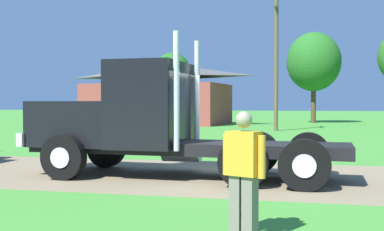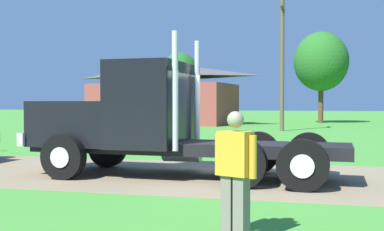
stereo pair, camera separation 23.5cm
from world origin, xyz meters
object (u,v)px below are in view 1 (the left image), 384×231
(truck_foreground_white, at_px, (145,124))
(visitor_by_barrel, at_px, (244,169))
(shed_building, at_px, (157,94))
(utility_pole_near, at_px, (276,61))

(truck_foreground_white, bearing_deg, visitor_by_barrel, -58.76)
(shed_building, height_order, utility_pole_near, utility_pole_near)
(truck_foreground_white, distance_m, utility_pole_near, 20.28)
(visitor_by_barrel, relative_size, shed_building, 0.13)
(truck_foreground_white, bearing_deg, utility_pole_near, 83.95)
(truck_foreground_white, height_order, visitor_by_barrel, truck_foreground_white)
(shed_building, xyz_separation_m, utility_pole_near, (10.40, -8.24, 1.94))
(visitor_by_barrel, height_order, utility_pole_near, utility_pole_near)
(visitor_by_barrel, height_order, shed_building, shed_building)
(truck_foreground_white, xyz_separation_m, visitor_by_barrel, (3.02, -4.97, -0.37))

